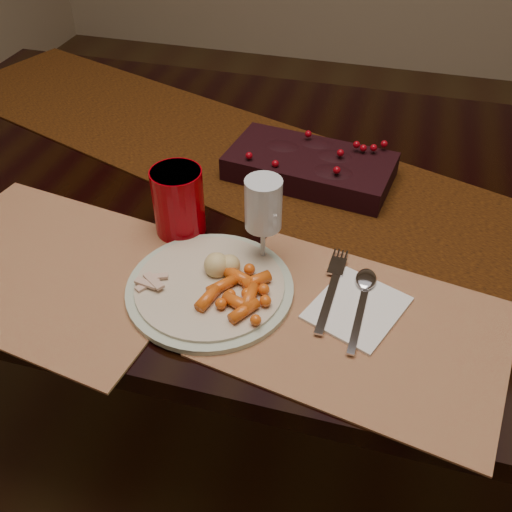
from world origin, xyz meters
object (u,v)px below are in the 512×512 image
(baby_carrots, at_px, (232,291))
(mashed_potatoes, at_px, (225,256))
(centerpiece, at_px, (310,163))
(placemat_main, at_px, (359,329))
(dining_table, at_px, (276,317))
(red_cup, at_px, (179,202))
(wine_glass, at_px, (263,224))
(dinner_plate, at_px, (210,287))
(turkey_shreds, at_px, (157,280))
(napkin, at_px, (357,308))

(baby_carrots, relative_size, mashed_potatoes, 1.43)
(centerpiece, relative_size, placemat_main, 0.76)
(centerpiece, bearing_deg, dining_table, -135.03)
(dining_table, distance_m, red_cup, 0.50)
(centerpiece, height_order, wine_glass, wine_glass)
(dinner_plate, distance_m, mashed_potatoes, 0.06)
(dinner_plate, xyz_separation_m, turkey_shreds, (-0.08, -0.02, 0.02))
(napkin, distance_m, wine_glass, 0.20)
(dinner_plate, distance_m, baby_carrots, 0.05)
(centerpiece, height_order, turkey_shreds, centerpiece)
(dining_table, height_order, mashed_potatoes, mashed_potatoes)
(turkey_shreds, xyz_separation_m, napkin, (0.31, 0.04, -0.02))
(baby_carrots, distance_m, napkin, 0.19)
(napkin, height_order, red_cup, red_cup)
(napkin, xyz_separation_m, red_cup, (-0.33, 0.11, 0.06))
(napkin, bearing_deg, dinner_plate, -152.91)
(centerpiece, distance_m, mashed_potatoes, 0.33)
(mashed_potatoes, height_order, napkin, mashed_potatoes)
(centerpiece, xyz_separation_m, mashed_potatoes, (-0.07, -0.32, 0.00))
(wine_glass, bearing_deg, turkey_shreds, -141.45)
(mashed_potatoes, bearing_deg, dinner_plate, -102.45)
(baby_carrots, height_order, napkin, baby_carrots)
(wine_glass, bearing_deg, red_cup, 164.64)
(centerpiece, height_order, red_cup, red_cup)
(turkey_shreds, xyz_separation_m, red_cup, (-0.02, 0.16, 0.04))
(placemat_main, bearing_deg, napkin, 111.95)
(placemat_main, relative_size, baby_carrots, 4.01)
(mashed_potatoes, relative_size, napkin, 0.53)
(placemat_main, bearing_deg, mashed_potatoes, 174.25)
(baby_carrots, bearing_deg, dinner_plate, 159.59)
(dining_table, bearing_deg, wine_glass, -84.00)
(centerpiece, xyz_separation_m, baby_carrots, (-0.04, -0.38, -0.01))
(centerpiece, xyz_separation_m, red_cup, (-0.19, -0.23, 0.03))
(placemat_main, bearing_deg, centerpiece, 121.71)
(centerpiece, relative_size, napkin, 2.28)
(baby_carrots, xyz_separation_m, turkey_shreds, (-0.12, -0.01, -0.00))
(mashed_potatoes, bearing_deg, dining_table, 84.19)
(dining_table, distance_m, centerpiece, 0.42)
(turkey_shreds, bearing_deg, red_cup, 97.76)
(turkey_shreds, bearing_deg, baby_carrots, 3.12)
(centerpiece, bearing_deg, red_cup, -128.73)
(baby_carrots, relative_size, napkin, 0.75)
(placemat_main, height_order, red_cup, red_cup)
(red_cup, distance_m, wine_glass, 0.17)
(baby_carrots, relative_size, red_cup, 0.87)
(dining_table, xyz_separation_m, napkin, (0.19, -0.30, 0.38))
(red_cup, bearing_deg, turkey_shreds, -82.24)
(napkin, bearing_deg, centerpiece, 134.39)
(dining_table, xyz_separation_m, mashed_potatoes, (-0.03, -0.27, 0.41))
(dinner_plate, relative_size, baby_carrots, 2.49)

